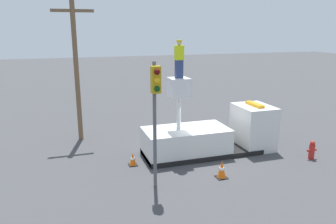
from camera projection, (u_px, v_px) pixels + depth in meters
ground_plane at (201, 153)px, 16.66m from camera, size 120.00×120.00×0.00m
bucket_truck at (211, 136)px, 16.60m from camera, size 6.75×2.21×3.93m
worker at (179, 59)px, 15.09m from camera, size 0.40×0.26×1.75m
traffic_light_pole at (155, 101)px, 12.22m from camera, size 0.34×0.57×5.01m
fire_hydrant at (312, 150)px, 15.88m from camera, size 0.52×0.28×0.93m
traffic_cone_rear at (133, 159)px, 15.16m from camera, size 0.40×0.40×0.61m
traffic_cone_curbside at (222, 170)px, 13.88m from camera, size 0.46×0.46×0.77m
utility_pole at (76, 67)px, 17.80m from camera, size 2.20×0.26×7.68m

